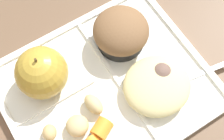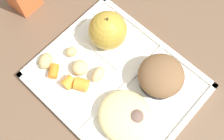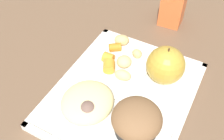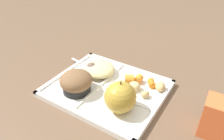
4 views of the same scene
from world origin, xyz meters
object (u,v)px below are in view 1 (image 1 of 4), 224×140
Objects in this scene: bran_muffin at (121,33)px; lunch_tray at (106,88)px; green_apple at (42,73)px; plastic_fork at (177,83)px.

lunch_tray is at bearing -138.12° from bran_muffin.
lunch_tray is 3.68× the size of green_apple.
plastic_fork is at bearing -32.57° from green_apple.
bran_muffin is at bearing 41.88° from lunch_tray.
bran_muffin is at bearing 107.05° from plastic_fork.
green_apple reaches higher than bran_muffin.
green_apple is at bearing 143.59° from lunch_tray.
bran_muffin reaches higher than lunch_tray.
green_apple is at bearing 147.43° from plastic_fork.
lunch_tray is at bearing -36.41° from green_apple.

